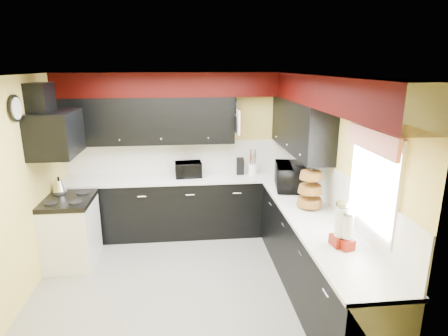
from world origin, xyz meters
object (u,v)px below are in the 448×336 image
at_px(toaster_oven, 188,170).
at_px(kettle, 59,186).
at_px(utensil_crock, 253,169).
at_px(knife_block, 240,167).
at_px(microwave, 291,177).

relative_size(toaster_oven, kettle, 2.12).
height_order(utensil_crock, kettle, utensil_crock).
relative_size(utensil_crock, knife_block, 0.67).
bearing_deg(utensil_crock, knife_block, 177.10).
relative_size(microwave, utensil_crock, 3.71).
bearing_deg(toaster_oven, utensil_crock, -1.92).
relative_size(microwave, knife_block, 2.49).
bearing_deg(microwave, kettle, 94.88).
height_order(toaster_oven, knife_block, knife_block).
height_order(toaster_oven, microwave, microwave).
xyz_separation_m(utensil_crock, kettle, (-2.78, -0.51, -0.02)).
bearing_deg(utensil_crock, microwave, -61.25).
relative_size(toaster_oven, microwave, 0.64).
height_order(toaster_oven, kettle, toaster_oven).
bearing_deg(knife_block, toaster_oven, -172.36).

